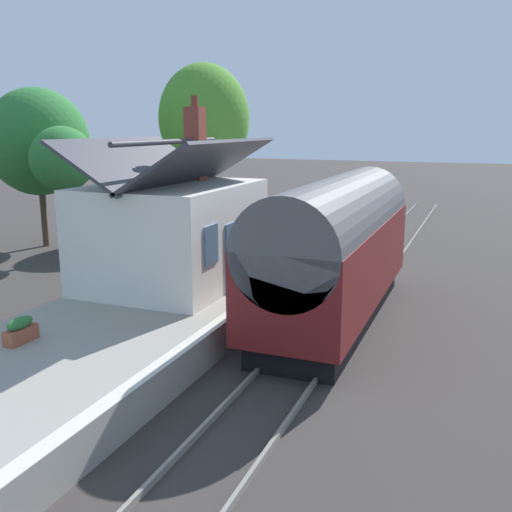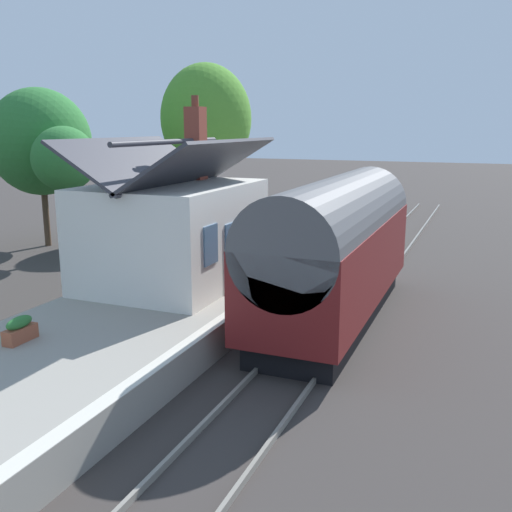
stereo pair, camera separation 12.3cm
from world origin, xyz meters
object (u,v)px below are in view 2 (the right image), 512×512
station_sign_board (321,213)px  bench_by_lamp (277,235)px  tree_far_left (40,142)px  planter_edge_far (281,228)px  train (336,249)px  tree_distant (64,159)px  tree_mid_background (206,119)px  planter_bench_right (287,210)px  bench_near_building (316,219)px  planter_corner_building (20,330)px  planter_bench_left (328,228)px  station_building (173,230)px

station_sign_board → bench_by_lamp: bearing=148.2°
tree_far_left → planter_edge_far: bearing=-75.9°
train → planter_edge_far: (8.35, 4.69, -1.07)m
train → tree_distant: (3.76, 13.00, 2.14)m
tree_mid_background → planter_bench_right: bearing=-74.6°
tree_far_left → tree_mid_background: 8.69m
bench_near_building → planter_bench_right: 4.05m
planter_corner_building → bench_near_building: bearing=-7.1°
bench_by_lamp → planter_bench_left: bearing=-28.0°
train → bench_by_lamp: train is taller
planter_bench_left → tree_distant: 11.87m
planter_bench_right → tree_mid_background: bearing=105.4°
train → planter_bench_right: train is taller
bench_by_lamp → planter_bench_left: 3.05m
bench_near_building → tree_mid_background: size_ratio=0.16×
planter_corner_building → planter_bench_left: planter_bench_left is taller
station_building → tree_mid_background: 14.50m
planter_corner_building → planter_edge_far: 15.08m
planter_bench_right → planter_edge_far: size_ratio=1.07×
station_building → planter_corner_building: size_ratio=7.18×
planter_edge_far → tree_mid_background: size_ratio=0.08×
planter_bench_left → tree_mid_background: (3.89, 7.97, 4.83)m
station_building → planter_bench_right: 14.27m
train → station_sign_board: (7.68, 2.65, -0.16)m
bench_near_building → station_sign_board: station_sign_board is taller
tree_mid_background → planter_edge_far: bearing=-124.0°
planter_bench_right → planter_edge_far: (-5.06, -1.47, -0.10)m
bench_by_lamp → planter_edge_far: 2.82m
station_building → planter_edge_far: station_building is taller
bench_near_building → planter_corner_building: size_ratio=1.67×
station_sign_board → tree_distant: 11.31m
planter_edge_far → bench_near_building: bearing=-29.2°
planter_bench_left → tree_distant: tree_distant is taller
planter_bench_left → tree_far_left: tree_far_left is taller
planter_corner_building → tree_far_left: bearing=39.7°
bench_near_building → bench_by_lamp: same height
tree_far_left → planter_bench_right: bearing=-51.0°
bench_by_lamp → planter_corner_building: (-12.34, 1.83, -0.19)m
planter_bench_right → tree_mid_background: (-1.18, 4.29, 4.88)m
bench_near_building → planter_bench_right: size_ratio=1.85×
train → station_building: (-0.76, 5.07, 0.34)m
bench_by_lamp → tree_distant: size_ratio=0.24×
station_building → station_sign_board: 8.79m
planter_corner_building → tree_far_left: (12.23, 10.15, 3.85)m
station_sign_board → tree_distant: bearing=110.8°
tree_distant → station_building: bearing=-119.6°
planter_corner_building → tree_far_left: tree_far_left is taller
planter_edge_far → station_sign_board: station_sign_board is taller
station_building → planter_bench_left: size_ratio=6.75×
tree_far_left → tree_distant: bearing=-121.6°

